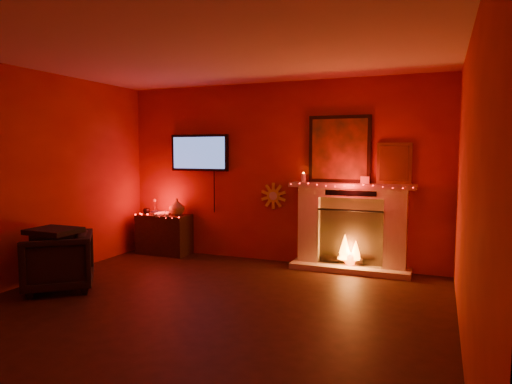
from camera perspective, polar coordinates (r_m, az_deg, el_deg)
room at (r=4.61m, az=-7.73°, el=1.03°), size 5.00×5.00×5.00m
fireplace at (r=6.55m, az=11.76°, el=-3.33°), size 1.72×0.40×2.18m
tv at (r=7.38m, az=-7.07°, el=4.87°), size 1.00×0.07×1.24m
sunburst_clock at (r=6.92m, az=2.19°, el=-0.49°), size 0.40×0.03×0.40m
console_table at (r=7.61m, az=-11.33°, el=-4.89°), size 0.85×0.52×0.91m
armchair at (r=6.05m, az=-23.48°, el=-7.96°), size 1.07×1.07×0.70m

